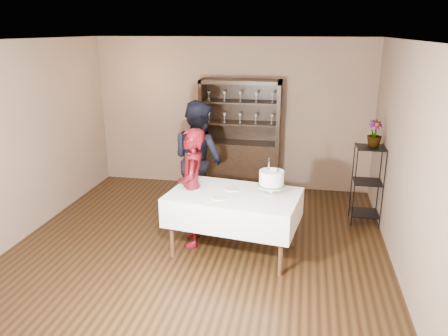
{
  "coord_description": "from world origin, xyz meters",
  "views": [
    {
      "loc": [
        1.32,
        -5.22,
        2.82
      ],
      "look_at": [
        0.31,
        0.1,
        1.09
      ],
      "focal_mm": 35.0,
      "sensor_mm": 36.0,
      "label": 1
    }
  ],
  "objects_px": {
    "woman": "(192,188)",
    "potted_plant": "(375,134)",
    "china_hutch": "(240,155)",
    "man": "(198,159)",
    "plant_etagere": "(367,182)",
    "cake_table": "(234,207)",
    "cake": "(272,179)"
  },
  "relations": [
    {
      "from": "china_hutch",
      "to": "potted_plant",
      "type": "distance_m",
      "value": 2.46
    },
    {
      "from": "plant_etagere",
      "to": "potted_plant",
      "type": "xyz_separation_m",
      "value": [
        0.04,
        0.03,
        0.73
      ]
    },
    {
      "from": "china_hutch",
      "to": "cake",
      "type": "relative_size",
      "value": 4.15
    },
    {
      "from": "china_hutch",
      "to": "potted_plant",
      "type": "xyz_separation_m",
      "value": [
        2.12,
        -1.02,
        0.72
      ]
    },
    {
      "from": "woman",
      "to": "potted_plant",
      "type": "bearing_deg",
      "value": 103.67
    },
    {
      "from": "china_hutch",
      "to": "plant_etagere",
      "type": "bearing_deg",
      "value": -26.83
    },
    {
      "from": "china_hutch",
      "to": "potted_plant",
      "type": "bearing_deg",
      "value": -25.68
    },
    {
      "from": "cake",
      "to": "potted_plant",
      "type": "bearing_deg",
      "value": 42.07
    },
    {
      "from": "china_hutch",
      "to": "cake",
      "type": "xyz_separation_m",
      "value": [
        0.74,
        -2.26,
        0.35
      ]
    },
    {
      "from": "china_hutch",
      "to": "cake",
      "type": "height_order",
      "value": "china_hutch"
    },
    {
      "from": "cake",
      "to": "potted_plant",
      "type": "relative_size",
      "value": 1.25
    },
    {
      "from": "cake_table",
      "to": "potted_plant",
      "type": "distance_m",
      "value": 2.39
    },
    {
      "from": "plant_etagere",
      "to": "cake_table",
      "type": "distance_m",
      "value": 2.21
    },
    {
      "from": "potted_plant",
      "to": "cake",
      "type": "bearing_deg",
      "value": -137.93
    },
    {
      "from": "cake_table",
      "to": "potted_plant",
      "type": "bearing_deg",
      "value": 35.58
    },
    {
      "from": "cake_table",
      "to": "potted_plant",
      "type": "height_order",
      "value": "potted_plant"
    },
    {
      "from": "man",
      "to": "cake",
      "type": "xyz_separation_m",
      "value": [
        1.21,
        -1.05,
        0.1
      ]
    },
    {
      "from": "cake",
      "to": "china_hutch",
      "type": "bearing_deg",
      "value": 108.17
    },
    {
      "from": "china_hutch",
      "to": "plant_etagere",
      "type": "distance_m",
      "value": 2.33
    },
    {
      "from": "cake",
      "to": "potted_plant",
      "type": "xyz_separation_m",
      "value": [
        1.38,
        1.24,
        0.37
      ]
    },
    {
      "from": "cake_table",
      "to": "cake",
      "type": "height_order",
      "value": "cake"
    },
    {
      "from": "woman",
      "to": "cake_table",
      "type": "bearing_deg",
      "value": 64.66
    },
    {
      "from": "potted_plant",
      "to": "china_hutch",
      "type": "bearing_deg",
      "value": 154.32
    },
    {
      "from": "potted_plant",
      "to": "woman",
      "type": "bearing_deg",
      "value": -154.11
    },
    {
      "from": "woman",
      "to": "cake",
      "type": "height_order",
      "value": "woman"
    },
    {
      "from": "cake_table",
      "to": "plant_etagere",
      "type": "bearing_deg",
      "value": 35.42
    },
    {
      "from": "china_hutch",
      "to": "man",
      "type": "relative_size",
      "value": 1.1
    },
    {
      "from": "man",
      "to": "potted_plant",
      "type": "distance_m",
      "value": 2.64
    },
    {
      "from": "man",
      "to": "potted_plant",
      "type": "bearing_deg",
      "value": -139.55
    },
    {
      "from": "china_hutch",
      "to": "woman",
      "type": "distance_m",
      "value": 2.22
    },
    {
      "from": "cake_table",
      "to": "woman",
      "type": "bearing_deg",
      "value": 166.89
    },
    {
      "from": "cake_table",
      "to": "cake",
      "type": "relative_size",
      "value": 3.66
    }
  ]
}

